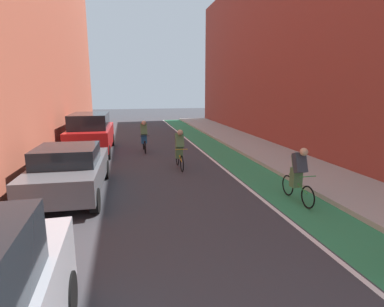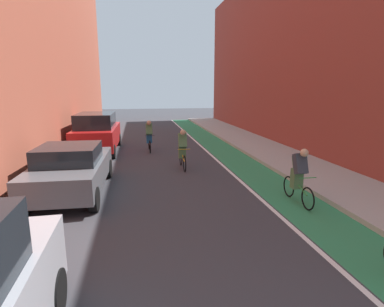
{
  "view_description": "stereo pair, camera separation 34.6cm",
  "coord_description": "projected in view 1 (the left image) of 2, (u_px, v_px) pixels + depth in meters",
  "views": [
    {
      "loc": [
        -1.39,
        1.36,
        3.16
      ],
      "look_at": [
        0.51,
        9.99,
        1.27
      ],
      "focal_mm": 28.53,
      "sensor_mm": 36.0,
      "label": 1
    },
    {
      "loc": [
        -1.05,
        1.29,
        3.16
      ],
      "look_at": [
        0.51,
        9.99,
        1.27
      ],
      "focal_mm": 28.53,
      "sensor_mm": 36.0,
      "label": 2
    }
  ],
  "objects": [
    {
      "name": "lane_divider_stripe",
      "position": [
        207.0,
        155.0,
        14.7
      ],
      "size": [
        0.12,
        34.44,
        0.0
      ],
      "primitive_type": "cube",
      "color": "white",
      "rests_on": "ground"
    },
    {
      "name": "sidewalk_right",
      "position": [
        266.0,
        151.0,
        15.33
      ],
      "size": [
        2.71,
        34.44,
        0.14
      ],
      "primitive_type": "cube",
      "color": "#A8A59E",
      "rests_on": "ground"
    },
    {
      "name": "cyclist_far",
      "position": [
        144.0,
        136.0,
        15.46
      ],
      "size": [
        0.48,
        1.7,
        1.6
      ],
      "color": "black",
      "rests_on": "ground"
    },
    {
      "name": "building_facade_right",
      "position": [
        298.0,
        47.0,
        16.67
      ],
      "size": [
        2.4,
        30.44,
        10.76
      ],
      "primitive_type": "cube",
      "color": "brown",
      "rests_on": "ground"
    },
    {
      "name": "parked_sedan_gray",
      "position": [
        70.0,
        170.0,
        9.06
      ],
      "size": [
        2.06,
        4.31,
        1.53
      ],
      "color": "#595B60",
      "rests_on": "ground"
    },
    {
      "name": "ground_plane",
      "position": [
        163.0,
        169.0,
        12.28
      ],
      "size": [
        75.77,
        75.77,
        0.0
      ],
      "primitive_type": "plane",
      "color": "#38383D"
    },
    {
      "name": "cyclist_mid",
      "position": [
        298.0,
        173.0,
        8.58
      ],
      "size": [
        0.48,
        1.67,
        1.59
      ],
      "color": "black",
      "rests_on": "ground"
    },
    {
      "name": "bike_lane_paint",
      "position": [
        225.0,
        155.0,
        14.89
      ],
      "size": [
        1.6,
        34.44,
        0.0
      ],
      "primitive_type": "cube",
      "color": "#2D8451",
      "rests_on": "ground"
    },
    {
      "name": "cyclist_trailing",
      "position": [
        179.0,
        148.0,
        12.15
      ],
      "size": [
        0.48,
        1.7,
        1.61
      ],
      "color": "black",
      "rests_on": "ground"
    },
    {
      "name": "parked_suv_red",
      "position": [
        91.0,
        133.0,
        15.1
      ],
      "size": [
        2.07,
        4.6,
        1.98
      ],
      "color": "red",
      "rests_on": "ground"
    }
  ]
}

